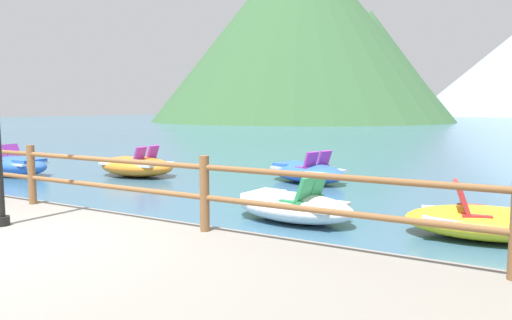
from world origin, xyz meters
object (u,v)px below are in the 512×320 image
Objects in this scene: pedal_boat_4 at (15,165)px; pedal_boat_2 at (487,222)px; pedal_boat_0 at (136,166)px; pedal_boat_5 at (293,206)px; pedal_boat_3 at (307,172)px.

pedal_boat_2 is at bearing -2.69° from pedal_boat_4.
pedal_boat_0 is at bearing 28.09° from pedal_boat_4.
pedal_boat_4 is (-3.11, -1.66, 0.01)m from pedal_boat_0.
pedal_boat_4 is 1.01× the size of pedal_boat_5.
pedal_boat_2 is 1.09× the size of pedal_boat_5.
pedal_boat_0 is 0.97× the size of pedal_boat_2.
pedal_boat_0 is 1.04× the size of pedal_boat_4.
pedal_boat_4 reaches higher than pedal_boat_5.
pedal_boat_3 is at bearing 110.25° from pedal_boat_5.
pedal_boat_0 is 0.93× the size of pedal_boat_3.
pedal_boat_3 is 1.13× the size of pedal_boat_5.
pedal_boat_0 reaches higher than pedal_boat_2.
pedal_boat_3 is at bearing 140.99° from pedal_boat_2.
pedal_boat_3 is (-4.48, 3.63, 0.02)m from pedal_boat_2.
pedal_boat_5 is (6.19, -2.68, -0.03)m from pedal_boat_0.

